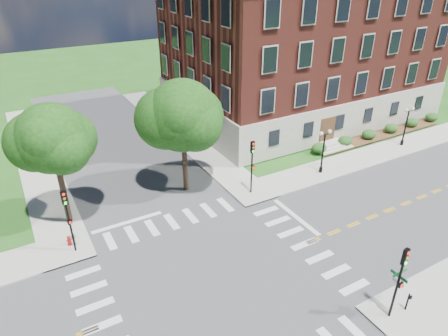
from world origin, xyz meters
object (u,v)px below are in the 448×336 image
traffic_signal_ne (252,161)px  traffic_signal_se (400,275)px  traffic_signal_nw (68,214)px  fire_hydrant (69,241)px  twin_lamp_west (323,149)px  twin_lamp_east (406,124)px  push_button_post (408,301)px  street_sign_pole (397,284)px

traffic_signal_ne → traffic_signal_se: bearing=-91.6°
traffic_signal_nw → fire_hydrant: traffic_signal_nw is taller
twin_lamp_west → twin_lamp_east: size_ratio=1.00×
twin_lamp_west → push_button_post: (-6.95, -15.11, -1.73)m
traffic_signal_nw → twin_lamp_west: size_ratio=1.13×
street_sign_pole → push_button_post: 1.82m
twin_lamp_west → street_sign_pole: size_ratio=1.36×
traffic_signal_se → street_sign_pole: traffic_signal_se is taller
twin_lamp_west → push_button_post: twin_lamp_west is taller
traffic_signal_nw → push_button_post: size_ratio=4.00×
twin_lamp_west → push_button_post: bearing=-114.7°
traffic_signal_se → fire_hydrant: 21.44m
twin_lamp_east → push_button_post: (-18.75, -15.50, -1.73)m
street_sign_pole → fire_hydrant: bearing=134.0°
traffic_signal_se → street_sign_pole: bearing=39.4°
traffic_signal_se → twin_lamp_west: size_ratio=1.13×
twin_lamp_east → push_button_post: twin_lamp_east is taller
traffic_signal_se → fire_hydrant: bearing=133.3°
traffic_signal_se → twin_lamp_east: traffic_signal_se is taller
push_button_post → street_sign_pole: bearing=161.4°
twin_lamp_west → push_button_post: size_ratio=3.53×
traffic_signal_ne → push_button_post: bearing=-87.2°
street_sign_pole → twin_lamp_east: bearing=37.6°
traffic_signal_se → fire_hydrant: size_ratio=6.40×
twin_lamp_east → traffic_signal_se: bearing=-142.4°
traffic_signal_ne → traffic_signal_nw: bearing=-178.1°
twin_lamp_west → fire_hydrant: size_ratio=5.64×
traffic_signal_se → push_button_post: size_ratio=4.00×
traffic_signal_se → twin_lamp_west: (8.13, 14.96, -0.66)m
street_sign_pole → push_button_post: street_sign_pole is taller
traffic_signal_ne → street_sign_pole: size_ratio=1.55×
traffic_signal_ne → fire_hydrant: traffic_signal_ne is taller
street_sign_pole → traffic_signal_ne: bearing=89.1°
traffic_signal_ne → twin_lamp_west: traffic_signal_ne is taller
traffic_signal_ne → twin_lamp_west: 7.73m
street_sign_pole → push_button_post: (0.97, -0.33, -1.51)m
traffic_signal_se → traffic_signal_nw: size_ratio=1.00×
twin_lamp_west → street_sign_pole: 16.78m
traffic_signal_ne → twin_lamp_west: (7.70, -0.18, -0.66)m
traffic_signal_se → twin_lamp_east: bearing=37.6°
traffic_signal_ne → street_sign_pole: traffic_signal_ne is taller
traffic_signal_nw → push_button_post: 21.59m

